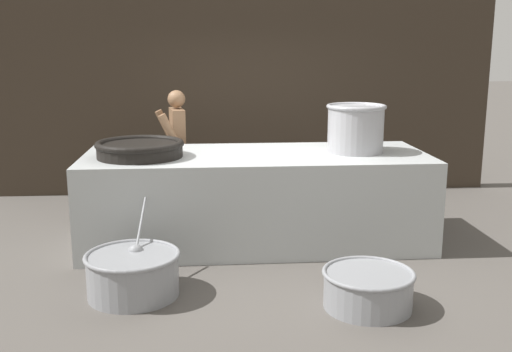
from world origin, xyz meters
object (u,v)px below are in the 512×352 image
at_px(cook, 177,148).
at_px(prep_bowl_vegetables, 133,272).
at_px(stock_pot, 356,127).
at_px(giant_wok_near, 140,148).
at_px(prep_bowl_meat, 368,287).

xyz_separation_m(cook, prep_bowl_vegetables, (-0.29, -2.68, -0.67)).
height_order(cook, prep_bowl_vegetables, cook).
bearing_deg(prep_bowl_vegetables, cook, 83.89).
bearing_deg(stock_pot, giant_wok_near, -177.03).
bearing_deg(cook, giant_wok_near, 66.90).
bearing_deg(giant_wok_near, prep_bowl_meat, -39.99).
bearing_deg(prep_bowl_meat, prep_bowl_vegetables, 168.32).
distance_m(giant_wok_near, prep_bowl_vegetables, 1.61).
bearing_deg(giant_wok_near, prep_bowl_vegetables, -88.13).
relative_size(giant_wok_near, prep_bowl_meat, 1.20).
relative_size(stock_pot, prep_bowl_meat, 0.84).
relative_size(giant_wok_near, prep_bowl_vegetables, 0.86).
bearing_deg(prep_bowl_meat, stock_pot, 80.43).
bearing_deg(prep_bowl_meat, giant_wok_near, 140.01).
height_order(stock_pot, prep_bowl_meat, stock_pot).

